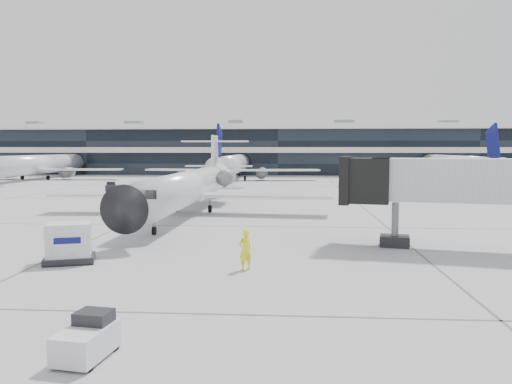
# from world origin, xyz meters

# --- Properties ---
(ground) EXTENTS (220.00, 220.00, 0.00)m
(ground) POSITION_xyz_m (0.00, 0.00, 0.00)
(ground) COLOR #98989B
(ground) RESTS_ON ground
(terminal) EXTENTS (170.00, 22.00, 10.00)m
(terminal) POSITION_xyz_m (0.00, 82.00, 5.00)
(terminal) COLOR black
(terminal) RESTS_ON ground
(bg_jet_left) EXTENTS (32.00, 40.00, 9.60)m
(bg_jet_left) POSITION_xyz_m (-45.00, 55.00, 0.00)
(bg_jet_left) COLOR silver
(bg_jet_left) RESTS_ON ground
(bg_jet_center) EXTENTS (32.00, 40.00, 9.60)m
(bg_jet_center) POSITION_xyz_m (-8.00, 55.00, 0.00)
(bg_jet_center) COLOR silver
(bg_jet_center) RESTS_ON ground
(bg_jet_right) EXTENTS (32.00, 40.00, 9.60)m
(bg_jet_right) POSITION_xyz_m (32.00, 55.00, 0.00)
(bg_jet_right) COLOR silver
(bg_jet_right) RESTS_ON ground
(regional_jet) EXTENTS (25.58, 31.84, 7.36)m
(regional_jet) POSITION_xyz_m (-6.22, 6.84, 2.51)
(regional_jet) COLOR silver
(regional_jet) RESTS_ON ground
(jet_bridge) EXTENTS (17.03, 6.51, 5.49)m
(jet_bridge) POSITION_xyz_m (15.11, -8.33, 4.00)
(jet_bridge) COLOR #A8AAAD
(jet_bridge) RESTS_ON ground
(ramp_worker) EXTENTS (0.86, 0.84, 1.99)m
(ramp_worker) POSITION_xyz_m (0.61, -13.42, 0.99)
(ramp_worker) COLOR #FFF81A
(ramp_worker) RESTS_ON ground
(baggage_tug) EXTENTS (1.41, 2.08, 1.23)m
(baggage_tug) POSITION_xyz_m (-2.90, -23.90, 0.55)
(baggage_tug) COLOR silver
(baggage_tug) RESTS_ON ground
(cargo_uld) EXTENTS (2.93, 2.53, 2.02)m
(cargo_uld) POSITION_xyz_m (-8.59, -12.53, 1.02)
(cargo_uld) COLOR black
(cargo_uld) RESTS_ON ground
(traffic_cone) EXTENTS (0.50, 0.50, 0.61)m
(traffic_cone) POSITION_xyz_m (-9.43, 5.52, 0.29)
(traffic_cone) COLOR #FD410D
(traffic_cone) RESTS_ON ground
(far_tug) EXTENTS (1.84, 2.45, 1.39)m
(far_tug) POSITION_xyz_m (-21.27, 27.97, 0.62)
(far_tug) COLOR black
(far_tug) RESTS_ON ground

